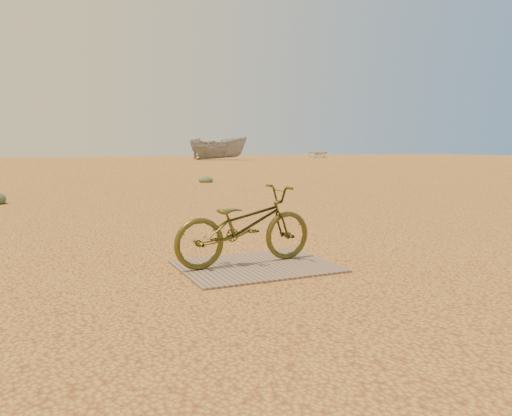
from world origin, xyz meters
name	(u,v)px	position (x,y,z in m)	size (l,w,h in m)	color
ground	(255,263)	(0.00, 0.00, 0.00)	(120.00, 120.00, 0.00)	gold
plywood_board	(256,266)	(-0.07, -0.18, 0.01)	(1.56, 1.20, 0.02)	#846B5B
bicycle	(245,225)	(-0.16, -0.09, 0.43)	(0.54, 1.55, 0.81)	#474419
boat_mid_right	(218,148)	(13.93, 39.48, 1.08)	(2.09, 5.56, 2.15)	gray
boat_far_right	(317,153)	(28.42, 45.55, 0.51)	(3.50, 4.90, 1.01)	white
kale_b	(206,182)	(3.40, 11.80, 0.00)	(0.51, 0.51, 0.28)	#566D47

